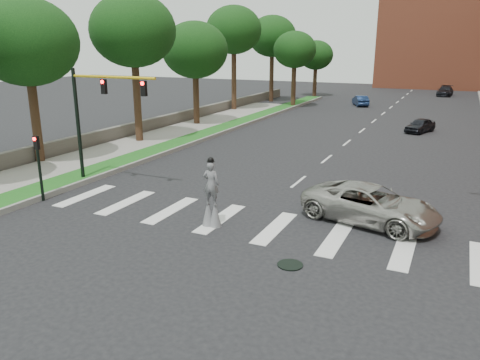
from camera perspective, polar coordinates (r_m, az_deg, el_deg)
ground_plane at (r=19.30m, az=-0.37°, el=-6.27°), size 160.00×160.00×0.00m
grass_median at (r=41.52m, az=-2.82°, el=6.08°), size 2.00×60.00×0.25m
median_curb at (r=41.04m, az=-1.52°, el=5.99°), size 0.20×60.00×0.28m
sidewalk_left at (r=35.02m, az=-14.92°, el=3.60°), size 4.00×60.00×0.18m
stone_wall at (r=45.91m, az=-7.78°, el=7.45°), size 0.50×56.00×1.10m
manhole at (r=16.57m, az=6.13°, el=-10.24°), size 0.90×0.90×0.04m
building_backdrop at (r=94.13m, az=25.11°, el=15.67°), size 26.00×14.00×18.00m
traffic_signal at (r=26.08m, az=-17.37°, el=8.35°), size 5.30×0.23×6.20m
secondary_signal at (r=24.42m, az=-23.32°, el=2.00°), size 0.25×0.21×3.23m
stilt_performer at (r=19.48m, az=-3.52°, el=-2.25°), size 0.84×0.55×2.99m
suv_crossing at (r=20.76m, az=15.62°, el=-2.87°), size 6.27×3.97×1.61m
car_near at (r=44.00m, az=21.12°, el=6.23°), size 2.64×3.88×1.23m
car_mid at (r=61.46m, az=14.48°, el=9.35°), size 2.82×4.13×1.29m
car_far at (r=77.86m, az=23.73°, el=9.91°), size 2.33×5.15×1.46m
tree_1 at (r=32.06m, az=-24.61°, el=14.99°), size 6.23×6.23×10.19m
tree_2 at (r=36.93m, az=-12.91°, el=17.28°), size 6.32×6.32×11.08m
tree_3 at (r=44.61m, az=-5.52°, el=15.46°), size 6.07×6.07×9.51m
tree_4 at (r=54.75m, az=-0.77°, el=17.78°), size 6.26×6.26×11.66m
tree_5 at (r=64.27m, az=3.95°, el=17.05°), size 6.31×6.31×11.17m
tree_6 at (r=58.22m, az=6.68°, el=15.46°), size 5.11×5.11×9.02m
tree_7 at (r=71.62m, az=9.24°, el=14.76°), size 4.98×4.98×8.07m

